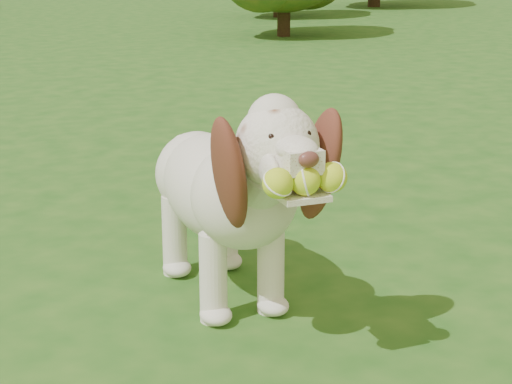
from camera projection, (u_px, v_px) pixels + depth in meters
name	position (u px, v px, depth m)	size (l,w,h in m)	color
ground	(159.00, 294.00, 3.12)	(80.00, 80.00, 0.00)	#1C4E16
dog	(229.00, 185.00, 2.93)	(0.48, 1.26, 0.82)	silver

